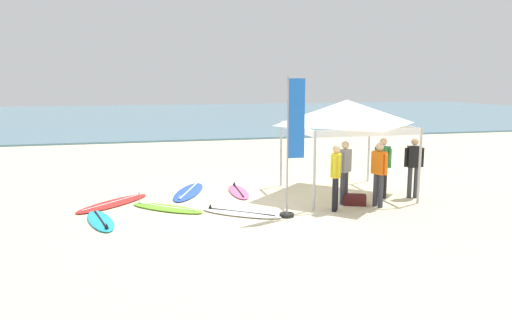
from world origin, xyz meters
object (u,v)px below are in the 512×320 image
at_px(surfboard_lime, 167,208).
at_px(surfboard_white, 241,213).
at_px(person_grey, 345,168).
at_px(banner_flag, 292,153).
at_px(surfboard_cyan, 101,221).
at_px(surfboard_red, 113,203).
at_px(person_green, 383,163).
at_px(gear_bag_near_tent, 355,200).
at_px(person_orange, 379,170).
at_px(canopy_tent, 346,112).
at_px(surfboard_pink, 239,192).
at_px(person_yellow, 336,173).
at_px(surfboard_blue, 189,192).
at_px(person_black, 414,163).

xyz_separation_m(surfboard_lime, surfboard_white, (1.77, -0.93, 0.00)).
height_order(person_grey, banner_flag, banner_flag).
distance_m(surfboard_cyan, surfboard_red, 1.67).
xyz_separation_m(person_green, gear_bag_near_tent, (-1.09, -0.57, -0.85)).
height_order(surfboard_lime, person_orange, person_orange).
relative_size(person_green, person_orange, 1.00).
xyz_separation_m(canopy_tent, person_grey, (-0.48, -1.07, -1.40)).
distance_m(person_grey, banner_flag, 2.03).
distance_m(surfboard_pink, person_orange, 4.17).
distance_m(person_yellow, person_grey, 0.78).
bearing_deg(person_orange, surfboard_cyan, 178.02).
relative_size(person_orange, gear_bag_near_tent, 2.85).
bearing_deg(person_grey, surfboard_blue, 150.39).
distance_m(person_yellow, gear_bag_near_tent, 1.20).
xyz_separation_m(surfboard_cyan, person_green, (7.60, 0.65, 0.95)).
bearing_deg(banner_flag, surfboard_blue, 125.48).
relative_size(surfboard_pink, surfboard_red, 0.87).
distance_m(canopy_tent, surfboard_cyan, 7.28).
xyz_separation_m(person_green, person_orange, (-0.58, -0.89, 0.00)).
relative_size(surfboard_cyan, person_orange, 1.18).
xyz_separation_m(surfboard_pink, person_green, (3.83, -1.53, 0.95)).
height_order(surfboard_lime, surfboard_white, same).
relative_size(surfboard_blue, surfboard_red, 1.14).
bearing_deg(banner_flag, surfboard_red, 152.57).
height_order(person_yellow, person_grey, same).
xyz_separation_m(surfboard_cyan, banner_flag, (4.52, -0.58, 1.54)).
xyz_separation_m(surfboard_lime, surfboard_blue, (0.74, 1.70, -0.00)).
distance_m(surfboard_cyan, surfboard_white, 3.36).
bearing_deg(person_orange, surfboard_lime, 169.02).
bearing_deg(surfboard_blue, gear_bag_near_tent, -30.09).
relative_size(person_green, banner_flag, 0.50).
xyz_separation_m(person_black, banner_flag, (-3.93, -1.02, 0.59)).
xyz_separation_m(surfboard_lime, person_orange, (5.43, -1.05, 0.95)).
distance_m(surfboard_pink, person_black, 5.09).
bearing_deg(surfboard_lime, banner_flag, -25.33).
distance_m(surfboard_red, person_black, 8.37).
height_order(surfboard_red, person_orange, person_orange).
height_order(canopy_tent, person_yellow, canopy_tent).
distance_m(surfboard_cyan, person_black, 8.51).
relative_size(surfboard_cyan, person_yellow, 1.18).
xyz_separation_m(surfboard_cyan, surfboard_lime, (1.59, 0.81, -0.00)).
relative_size(banner_flag, gear_bag_near_tent, 5.67).
bearing_deg(surfboard_white, surfboard_lime, 152.33).
xyz_separation_m(surfboard_cyan, surfboard_pink, (3.77, 2.19, 0.00)).
bearing_deg(surfboard_white, banner_flag, -21.61).
height_order(person_green, person_grey, same).
height_order(surfboard_pink, person_grey, person_grey).
height_order(person_yellow, person_green, same).
height_order(surfboard_lime, person_green, person_green).
height_order(surfboard_cyan, person_grey, person_grey).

